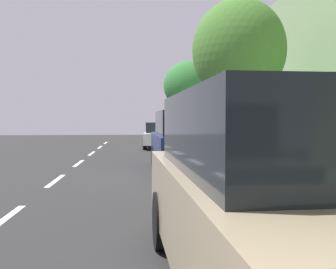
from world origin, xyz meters
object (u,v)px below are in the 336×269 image
at_px(fire_hydrant, 254,166).
at_px(parked_suv_dark_blue_mid, 184,141).
at_px(parked_sedan_white_far, 160,135).
at_px(cyclist_with_backpack, 188,136).
at_px(street_tree_far_end, 189,86).
at_px(pedestrian_on_phone, 214,129).
at_px(parked_suv_tan_second, 267,192).
at_px(bicycle_at_curb, 182,149).
at_px(street_tree_mid_block, 239,52).

bearing_deg(fire_hydrant, parked_suv_dark_blue_mid, 113.61).
xyz_separation_m(parked_sedan_white_far, cyclist_with_backpack, (0.90, -6.13, 0.24)).
relative_size(street_tree_far_end, fire_hydrant, 6.26).
relative_size(parked_suv_dark_blue_mid, pedestrian_on_phone, 2.76).
bearing_deg(street_tree_far_end, parked_suv_tan_second, -95.66).
bearing_deg(parked_sedan_white_far, pedestrian_on_phone, 7.55).
xyz_separation_m(parked_sedan_white_far, fire_hydrant, (1.57, -13.41, -0.20)).
bearing_deg(parked_suv_tan_second, cyclist_with_backpack, 85.79).
distance_m(cyclist_with_backpack, pedestrian_on_phone, 7.02).
bearing_deg(bicycle_at_curb, parked_sedan_white_far, 96.75).
bearing_deg(fire_hydrant, bicycle_at_curb, 96.60).
bearing_deg(bicycle_at_curb, cyclist_with_backpack, -63.19).
bearing_deg(parked_suv_dark_blue_mid, parked_sedan_white_far, 91.18).
height_order(parked_suv_dark_blue_mid, bicycle_at_curb, parked_suv_dark_blue_mid).
relative_size(parked_sedan_white_far, street_tree_far_end, 0.86).
bearing_deg(parked_suv_tan_second, parked_suv_dark_blue_mid, 88.27).
bearing_deg(fire_hydrant, parked_suv_tan_second, -106.07).
relative_size(bicycle_at_curb, street_tree_far_end, 0.33).
height_order(bicycle_at_curb, pedestrian_on_phone, pedestrian_on_phone).
bearing_deg(pedestrian_on_phone, fire_hydrant, -97.39).
xyz_separation_m(parked_suv_dark_blue_mid, bicycle_at_curb, (0.46, 4.63, -0.65)).
bearing_deg(parked_suv_dark_blue_mid, pedestrian_on_phone, 73.67).
xyz_separation_m(parked_suv_dark_blue_mid, street_tree_mid_block, (1.76, -0.07, 2.87)).
xyz_separation_m(bicycle_at_curb, fire_hydrant, (0.89, -7.72, 0.18)).
height_order(pedestrian_on_phone, fire_hydrant, pedestrian_on_phone).
bearing_deg(pedestrian_on_phone, parked_suv_dark_blue_mid, -106.33).
bearing_deg(parked_suv_tan_second, parked_sedan_white_far, 89.84).
relative_size(cyclist_with_backpack, street_tree_far_end, 0.31).
xyz_separation_m(parked_sedan_white_far, pedestrian_on_phone, (3.36, 0.45, 0.35)).
height_order(parked_suv_dark_blue_mid, cyclist_with_backpack, parked_suv_dark_blue_mid).
bearing_deg(parked_suv_tan_second, street_tree_far_end, 84.34).
xyz_separation_m(street_tree_far_end, fire_hydrant, (-0.41, -14.83, -3.26)).
height_order(parked_sedan_white_far, fire_hydrant, parked_sedan_white_far).
distance_m(parked_suv_tan_second, parked_sedan_white_far, 19.03).
relative_size(street_tree_mid_block, fire_hydrant, 6.51).
distance_m(street_tree_mid_block, pedestrian_on_phone, 11.27).
bearing_deg(cyclist_with_backpack, bicycle_at_curb, 116.81).
height_order(parked_suv_dark_blue_mid, fire_hydrant, parked_suv_dark_blue_mid).
xyz_separation_m(parked_sedan_white_far, street_tree_mid_block, (1.98, -10.38, 3.14)).
relative_size(cyclist_with_backpack, street_tree_mid_block, 0.30).
height_order(parked_suv_tan_second, parked_sedan_white_far, parked_suv_tan_second).
distance_m(parked_suv_dark_blue_mid, pedestrian_on_phone, 11.21).
xyz_separation_m(parked_sedan_white_far, street_tree_far_end, (1.98, 1.43, 3.07)).
bearing_deg(parked_sedan_white_far, street_tree_far_end, 35.81).
bearing_deg(parked_suv_dark_blue_mid, street_tree_far_end, 81.45).
distance_m(parked_suv_tan_second, parked_suv_dark_blue_mid, 8.72).
relative_size(bicycle_at_curb, fire_hydrant, 2.07).
bearing_deg(cyclist_with_backpack, parked_suv_dark_blue_mid, -99.33).
height_order(bicycle_at_curb, street_tree_far_end, street_tree_far_end).
bearing_deg(parked_sedan_white_far, parked_suv_tan_second, -90.16).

